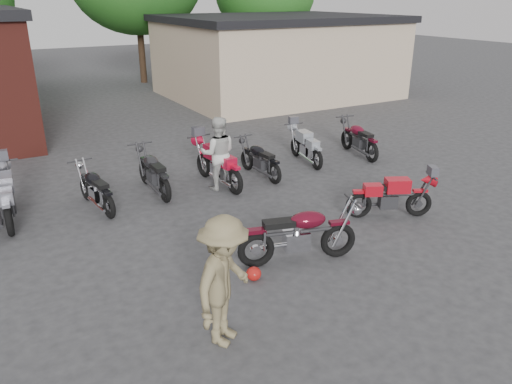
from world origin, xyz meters
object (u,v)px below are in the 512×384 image
person_tan (224,282)px  row_bike_4 (217,162)px  sportbike (392,194)px  row_bike_5 (259,158)px  row_bike_2 (95,187)px  row_bike_6 (306,144)px  person_light (218,154)px  helmet (254,274)px  vintage_motorcycle (301,231)px  row_bike_3 (153,170)px  row_bike_1 (6,195)px  row_bike_7 (359,137)px

person_tan → row_bike_4: bearing=28.5°
sportbike → row_bike_5: (-1.18, 3.79, -0.01)m
row_bike_2 → row_bike_6: 6.22m
row_bike_4 → person_light: bearing=155.7°
helmet → row_bike_5: row_bike_5 is taller
person_tan → row_bike_4: size_ratio=0.91×
person_tan → row_bike_2: bearing=57.8°
person_light → person_tan: bearing=88.1°
row_bike_4 → row_bike_6: 3.11m
vintage_motorcycle → row_bike_3: vintage_motorcycle is taller
row_bike_6 → row_bike_4: bearing=106.2°
row_bike_1 → row_bike_5: size_ratio=1.16×
person_tan → helmet: bearing=9.8°
sportbike → row_bike_6: size_ratio=0.98×
person_light → row_bike_2: bearing=18.5°
row_bike_1 → row_bike_4: bearing=-89.0°
sportbike → row_bike_6: 4.22m
row_bike_3 → row_bike_7: size_ratio=1.01×
person_tan → row_bike_6: 8.46m
row_bike_4 → vintage_motorcycle: bearing=169.6°
person_tan → person_light: bearing=28.3°
sportbike → person_tan: person_tan is taller
row_bike_1 → person_tan: bearing=-155.2°
person_light → row_bike_1: size_ratio=0.87×
vintage_motorcycle → row_bike_7: vintage_motorcycle is taller
row_bike_7 → vintage_motorcycle: bearing=140.2°
helmet → row_bike_6: (4.59, 4.98, 0.43)m
row_bike_1 → row_bike_3: (3.35, 0.08, -0.03)m
row_bike_4 → row_bike_2: bearing=85.3°
row_bike_7 → row_bike_6: bearing=92.6°
row_bike_2 → row_bike_7: bearing=-96.9°
person_tan → row_bike_5: size_ratio=1.06×
sportbike → row_bike_3: bearing=161.5°
helmet → row_bike_1: (-3.45, 4.83, 0.50)m
helmet → row_bike_7: bearing=36.5°
sportbike → row_bike_7: bearing=84.7°
row_bike_1 → row_bike_6: size_ratio=1.12×
row_bike_6 → person_tan: bearing=145.8°
sportbike → row_bike_4: bearing=149.7°
person_light → row_bike_3: (-1.54, 0.58, -0.35)m
row_bike_4 → row_bike_5: size_ratio=1.17×
person_light → row_bike_5: size_ratio=1.02×
vintage_motorcycle → sportbike: (2.90, 0.67, -0.09)m
row_bike_4 → row_bike_1: bearing=82.4°
row_bike_1 → helmet: bearing=-140.5°
person_light → row_bike_4: (0.09, 0.25, -0.31)m
helmet → row_bike_4: row_bike_4 is taller
person_light → person_tan: (-2.58, -5.54, 0.04)m
person_light → row_bike_3: size_ratio=0.92×
helmet → person_tan: (-1.16, -1.22, 0.85)m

